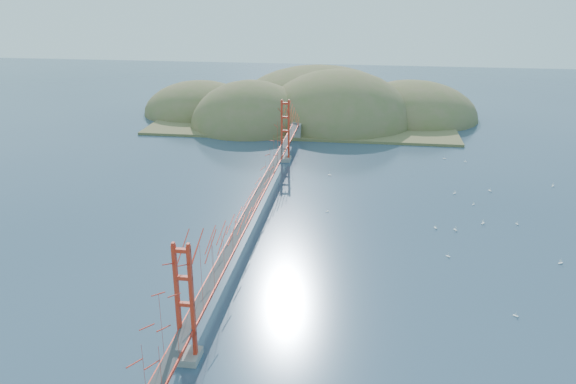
# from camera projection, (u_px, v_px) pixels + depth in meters

# --- Properties ---
(ground) EXTENTS (320.00, 320.00, 0.00)m
(ground) POSITION_uv_depth(u_px,v_px,m) (254.00, 225.00, 78.55)
(ground) COLOR #2B3F56
(ground) RESTS_ON ground
(bridge) EXTENTS (2.20, 94.40, 12.00)m
(bridge) POSITION_uv_depth(u_px,v_px,m) (253.00, 177.00, 76.23)
(bridge) COLOR gray
(bridge) RESTS_ON ground
(far_headlands) EXTENTS (84.00, 58.00, 25.00)m
(far_headlands) POSITION_uv_depth(u_px,v_px,m) (316.00, 115.00, 141.67)
(far_headlands) COLOR brown
(far_headlands) RESTS_ON ground
(sailboat_16) EXTENTS (0.61, 0.61, 0.67)m
(sailboat_16) POSITION_uv_depth(u_px,v_px,m) (435.00, 227.00, 77.44)
(sailboat_16) COLOR white
(sailboat_16) RESTS_ON ground
(sailboat_7) EXTENTS (0.58, 0.54, 0.65)m
(sailboat_7) POSITION_uv_depth(u_px,v_px,m) (444.00, 158.00, 107.40)
(sailboat_7) COLOR white
(sailboat_7) RESTS_ON ground
(sailboat_17) EXTENTS (0.50, 0.49, 0.57)m
(sailboat_17) POSITION_uv_depth(u_px,v_px,m) (465.00, 161.00, 105.63)
(sailboat_17) COLOR white
(sailboat_17) RESTS_ON ground
(sailboat_13) EXTENTS (0.70, 0.70, 0.74)m
(sailboat_13) POSITION_uv_depth(u_px,v_px,m) (560.00, 263.00, 67.80)
(sailboat_13) COLOR white
(sailboat_13) RESTS_ON ground
(sailboat_6) EXTENTS (0.59, 0.59, 0.63)m
(sailboat_6) POSITION_uv_depth(u_px,v_px,m) (516.00, 315.00, 57.20)
(sailboat_6) COLOR white
(sailboat_6) RESTS_ON ground
(sailboat_14) EXTENTS (0.70, 0.70, 0.74)m
(sailboat_14) POSITION_uv_depth(u_px,v_px,m) (483.00, 223.00, 78.85)
(sailboat_14) COLOR white
(sailboat_14) RESTS_ON ground
(sailboat_15) EXTENTS (0.66, 0.66, 0.72)m
(sailboat_15) POSITION_uv_depth(u_px,v_px,m) (490.00, 190.00, 91.03)
(sailboat_15) COLOR white
(sailboat_15) RESTS_ON ground
(sailboat_4) EXTENTS (0.55, 0.55, 0.57)m
(sailboat_4) POSITION_uv_depth(u_px,v_px,m) (473.00, 204.00, 85.54)
(sailboat_4) COLOR white
(sailboat_4) RESTS_ON ground
(sailboat_2) EXTENTS (0.58, 0.58, 0.63)m
(sailboat_2) POSITION_uv_depth(u_px,v_px,m) (448.00, 256.00, 69.50)
(sailboat_2) COLOR white
(sailboat_2) RESTS_ON ground
(sailboat_12) EXTENTS (0.60, 0.52, 0.70)m
(sailboat_12) POSITION_uv_depth(u_px,v_px,m) (330.00, 175.00, 98.26)
(sailboat_12) COLOR white
(sailboat_12) RESTS_ON ground
(sailboat_8) EXTENTS (0.64, 0.64, 0.67)m
(sailboat_8) POSITION_uv_depth(u_px,v_px,m) (455.00, 193.00, 89.95)
(sailboat_8) COLOR white
(sailboat_8) RESTS_ON ground
(sailboat_3) EXTENTS (0.50, 0.50, 0.57)m
(sailboat_3) POSITION_uv_depth(u_px,v_px,m) (327.00, 211.00, 83.00)
(sailboat_3) COLOR white
(sailboat_3) RESTS_ON ground
(sailboat_1) EXTENTS (0.68, 0.68, 0.74)m
(sailboat_1) POSITION_uv_depth(u_px,v_px,m) (455.00, 229.00, 76.80)
(sailboat_1) COLOR white
(sailboat_1) RESTS_ON ground
(sailboat_5) EXTENTS (0.52, 0.52, 0.57)m
(sailboat_5) POSITION_uv_depth(u_px,v_px,m) (517.00, 224.00, 78.68)
(sailboat_5) COLOR white
(sailboat_5) RESTS_ON ground
(sailboat_9) EXTENTS (0.65, 0.65, 0.68)m
(sailboat_9) POSITION_uv_depth(u_px,v_px,m) (553.00, 186.00, 93.07)
(sailboat_9) COLOR white
(sailboat_9) RESTS_ON ground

